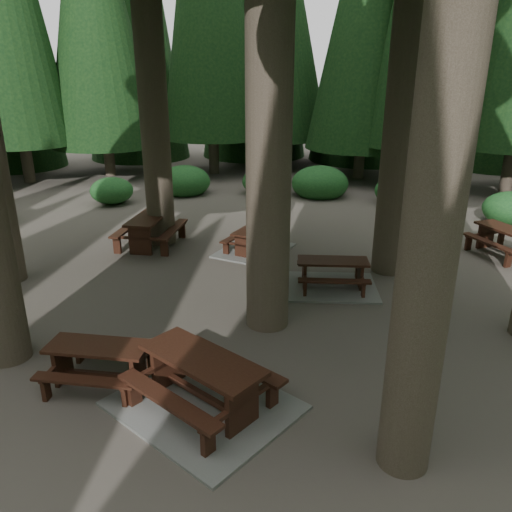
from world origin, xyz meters
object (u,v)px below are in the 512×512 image
at_px(picnic_table_b, 150,226).
at_px(picnic_table_c, 332,279).
at_px(picnic_table_a, 203,390).
at_px(picnic_table_e, 99,358).
at_px(picnic_table_d, 506,238).
at_px(picnic_table_f, 254,244).

relative_size(picnic_table_b, picnic_table_c, 0.95).
xyz_separation_m(picnic_table_a, picnic_table_e, (-1.84, -0.20, 0.16)).
bearing_deg(picnic_table_b, picnic_table_d, -86.04).
bearing_deg(picnic_table_c, picnic_table_e, -135.15).
xyz_separation_m(picnic_table_a, picnic_table_f, (-2.40, 6.61, -0.08)).
bearing_deg(picnic_table_d, picnic_table_e, -77.71).
bearing_deg(picnic_table_b, picnic_table_c, -113.38).
xyz_separation_m(picnic_table_b, picnic_table_e, (3.52, -5.96, -0.12)).
bearing_deg(picnic_table_a, picnic_table_e, -158.93).
bearing_deg(picnic_table_a, picnic_table_f, 124.92).
xyz_separation_m(picnic_table_b, picnic_table_c, (5.73, -0.63, -0.36)).
height_order(picnic_table_c, picnic_table_d, picnic_table_d).
distance_m(picnic_table_d, picnic_table_e, 11.18).
xyz_separation_m(picnic_table_c, picnic_table_e, (-2.21, -5.33, 0.24)).
distance_m(picnic_table_b, picnic_table_c, 5.78).
relative_size(picnic_table_d, picnic_table_f, 1.09).
height_order(picnic_table_b, picnic_table_f, picnic_table_b).
bearing_deg(picnic_table_a, picnic_table_b, 147.87).
height_order(picnic_table_a, picnic_table_f, picnic_table_a).
relative_size(picnic_table_c, picnic_table_d, 1.12).
relative_size(picnic_table_a, picnic_table_e, 1.55).
xyz_separation_m(picnic_table_b, picnic_table_d, (9.33, 3.59, -0.08)).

